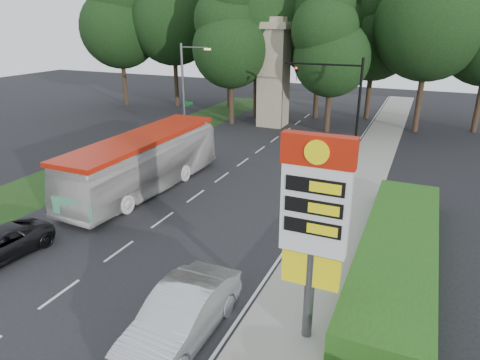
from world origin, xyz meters
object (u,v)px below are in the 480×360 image
at_px(streetlight_signs, 185,88).
at_px(sedan_silver, 181,316).
at_px(monument, 274,72).
at_px(gas_station_pylon, 314,214).
at_px(traffic_signal_mast, 342,91).
at_px(transit_bus, 144,163).

relative_size(streetlight_signs, sedan_silver, 1.49).
distance_m(streetlight_signs, monument, 9.44).
distance_m(gas_station_pylon, traffic_signal_mast, 22.29).
distance_m(monument, sedan_silver, 30.89).
bearing_deg(sedan_silver, transit_bus, 130.67).
distance_m(transit_bus, sedan_silver, 13.65).
distance_m(gas_station_pylon, sedan_silver, 5.40).
bearing_deg(streetlight_signs, gas_station_pylon, -51.04).
height_order(gas_station_pylon, streetlight_signs, streetlight_signs).
relative_size(monument, transit_bus, 0.82).
xyz_separation_m(gas_station_pylon, sedan_silver, (-3.70, -1.66, -3.56)).
xyz_separation_m(streetlight_signs, transit_bus, (3.68, -11.28, -2.74)).
height_order(streetlight_signs, transit_bus, streetlight_signs).
relative_size(traffic_signal_mast, monument, 0.72).
xyz_separation_m(transit_bus, sedan_silver, (8.81, -10.39, -0.81)).
height_order(monument, transit_bus, monument).
bearing_deg(sedan_silver, streetlight_signs, 120.32).
relative_size(traffic_signal_mast, sedan_silver, 1.34).
bearing_deg(traffic_signal_mast, gas_station_pylon, -80.91).
relative_size(streetlight_signs, monument, 0.80).
height_order(traffic_signal_mast, transit_bus, traffic_signal_mast).
distance_m(traffic_signal_mast, monument, 9.76).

